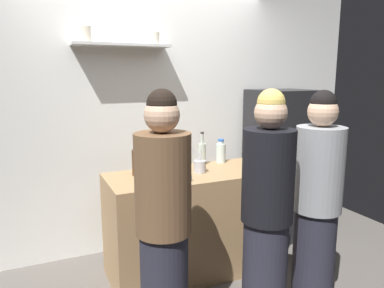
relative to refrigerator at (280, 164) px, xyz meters
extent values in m
cube|color=white|center=(-1.35, 0.40, 0.52)|extent=(4.80, 0.10, 2.60)
cube|color=silver|center=(-1.60, 0.24, 1.19)|extent=(0.87, 0.22, 0.02)
cylinder|color=beige|center=(-1.91, 0.24, 1.27)|extent=(0.08, 0.08, 0.13)
cylinder|color=beige|center=(-1.30, 0.24, 1.26)|extent=(0.09, 0.09, 0.11)
cube|color=black|center=(0.00, 0.00, 0.00)|extent=(0.60, 0.58, 1.57)
cylinder|color=#99999E|center=(0.16, -0.31, 0.08)|extent=(0.02, 0.02, 0.45)
cube|color=#9E7A51|center=(-1.17, -0.32, -0.34)|extent=(1.44, 0.63, 0.90)
cube|color=gray|center=(-1.44, -0.43, 0.14)|extent=(0.34, 0.24, 0.05)
cylinder|color=#B2B2B7|center=(-1.10, -0.33, 0.16)|extent=(0.10, 0.10, 0.10)
cylinder|color=silver|center=(-1.13, -0.32, 0.23)|extent=(0.01, 0.03, 0.16)
cylinder|color=silver|center=(-1.10, -0.35, 0.23)|extent=(0.02, 0.01, 0.18)
cylinder|color=silver|center=(-1.12, -0.31, 0.22)|extent=(0.01, 0.01, 0.16)
cylinder|color=silver|center=(-1.11, -0.33, 0.23)|extent=(0.02, 0.04, 0.17)
cylinder|color=silver|center=(-1.10, -0.34, 0.22)|extent=(0.04, 0.01, 0.15)
cylinder|color=silver|center=(-1.10, -0.33, 0.23)|extent=(0.03, 0.03, 0.18)
cylinder|color=silver|center=(-1.12, -0.33, 0.22)|extent=(0.01, 0.02, 0.15)
cylinder|color=#472814|center=(-1.62, -0.19, 0.22)|extent=(0.08, 0.08, 0.22)
cylinder|color=#472814|center=(-1.62, -0.19, 0.37)|extent=(0.03, 0.03, 0.09)
cylinder|color=maroon|center=(-1.62, -0.19, 0.42)|extent=(0.04, 0.04, 0.02)
cylinder|color=#19471E|center=(-1.32, -0.12, 0.22)|extent=(0.08, 0.08, 0.21)
cylinder|color=#19471E|center=(-1.32, -0.12, 0.37)|extent=(0.03, 0.03, 0.09)
cylinder|color=black|center=(-1.32, -0.12, 0.42)|extent=(0.04, 0.04, 0.02)
cylinder|color=#B2BFB2|center=(-0.97, -0.09, 0.21)|extent=(0.07, 0.07, 0.20)
cylinder|color=#B2BFB2|center=(-0.97, -0.09, 0.36)|extent=(0.03, 0.03, 0.09)
cylinder|color=#333333|center=(-0.97, -0.09, 0.41)|extent=(0.03, 0.03, 0.02)
cylinder|color=silver|center=(-0.76, -0.08, 0.20)|extent=(0.09, 0.09, 0.18)
cylinder|color=silver|center=(-0.76, -0.08, 0.31)|extent=(0.05, 0.05, 0.03)
cylinder|color=blue|center=(-0.76, -0.08, 0.33)|extent=(0.06, 0.06, 0.02)
cylinder|color=#262633|center=(-1.02, -1.18, -0.40)|extent=(0.30, 0.30, 0.77)
cylinder|color=black|center=(-1.02, -1.18, 0.29)|extent=(0.34, 0.34, 0.61)
sphere|color=#D8AD8C|center=(-1.02, -1.18, 0.70)|extent=(0.21, 0.21, 0.21)
sphere|color=#D8B759|center=(-1.02, -1.18, 0.76)|extent=(0.18, 0.18, 0.18)
cylinder|color=brown|center=(-1.71, -1.09, 0.30)|extent=(0.34, 0.34, 0.61)
sphere|color=#D8AD8C|center=(-1.71, -1.09, 0.71)|extent=(0.21, 0.21, 0.21)
sphere|color=black|center=(-1.71, -1.09, 0.77)|extent=(0.18, 0.18, 0.18)
cylinder|color=#262633|center=(-0.57, -1.16, -0.40)|extent=(0.30, 0.30, 0.76)
cylinder|color=gray|center=(-0.57, -1.16, 0.28)|extent=(0.34, 0.34, 0.60)
sphere|color=#D8AD8C|center=(-0.57, -1.16, 0.68)|extent=(0.21, 0.21, 0.21)
sphere|color=black|center=(-0.57, -1.16, 0.75)|extent=(0.18, 0.18, 0.18)
camera|label=1|loc=(-2.41, -3.07, 0.93)|focal=34.30mm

